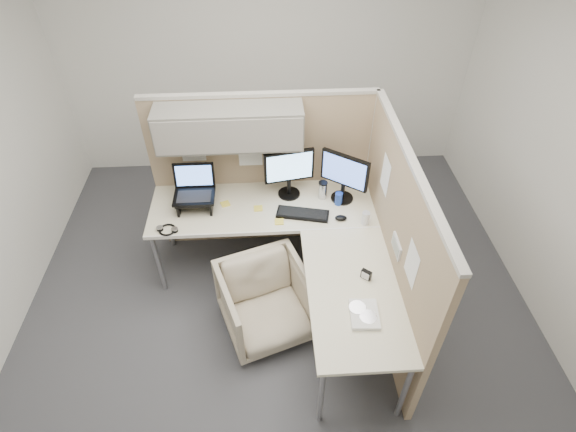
{
  "coord_description": "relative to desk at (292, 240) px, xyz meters",
  "views": [
    {
      "loc": [
        -0.07,
        -2.49,
        3.32
      ],
      "look_at": [
        0.1,
        0.25,
        0.85
      ],
      "focal_mm": 28.0,
      "sensor_mm": 36.0,
      "label": 1
    }
  ],
  "objects": [
    {
      "name": "monitor_left",
      "position": [
        0.01,
        0.55,
        0.32
      ],
      "size": [
        0.44,
        0.2,
        0.47
      ],
      "rotation": [
        0.0,
        0.0,
        0.18
      ],
      "color": "black",
      "rests_on": "desk"
    },
    {
      "name": "travel_mug",
      "position": [
        0.31,
        0.49,
        0.13
      ],
      "size": [
        0.08,
        0.08,
        0.17
      ],
      "color": "silver",
      "rests_on": "desk"
    },
    {
      "name": "paper_stack",
      "position": [
        0.45,
        -0.81,
        0.06
      ],
      "size": [
        0.21,
        0.26,
        0.03
      ],
      "rotation": [
        0.0,
        0.0,
        -0.06
      ],
      "color": "white",
      "rests_on": "desk"
    },
    {
      "name": "desk",
      "position": [
        0.0,
        0.0,
        0.0
      ],
      "size": [
        2.0,
        1.98,
        0.73
      ],
      "color": "beige",
      "rests_on": "ground"
    },
    {
      "name": "sticky_note_c",
      "position": [
        -0.56,
        0.45,
        0.05
      ],
      "size": [
        0.1,
        0.1,
        0.01
      ],
      "primitive_type": "cube",
      "rotation": [
        0.0,
        0.0,
        0.36
      ],
      "color": "yellow",
      "rests_on": "desk"
    },
    {
      "name": "monitor_right",
      "position": [
        0.48,
        0.46,
        0.32
      ],
      "size": [
        0.38,
        0.29,
        0.47
      ],
      "rotation": [
        0.0,
        0.0,
        -0.63
      ],
      "color": "black",
      "rests_on": "desk"
    },
    {
      "name": "desk_clock",
      "position": [
        0.52,
        -0.47,
        0.08
      ],
      "size": [
        0.08,
        0.07,
        0.08
      ],
      "rotation": [
        0.0,
        0.0,
        -0.71
      ],
      "color": "black",
      "rests_on": "desk"
    },
    {
      "name": "partition_right",
      "position": [
        0.78,
        -0.19,
        0.13
      ],
      "size": [
        0.07,
        2.03,
        1.63
      ],
      "color": "tan",
      "rests_on": "ground"
    },
    {
      "name": "keyboard",
      "position": [
        0.11,
        0.26,
        0.05
      ],
      "size": [
        0.47,
        0.25,
        0.02
      ],
      "primitive_type": "cube",
      "rotation": [
        0.0,
        0.0,
        -0.22
      ],
      "color": "black",
      "rests_on": "desk"
    },
    {
      "name": "ground",
      "position": [
        -0.12,
        -0.13,
        -0.69
      ],
      "size": [
        4.5,
        4.5,
        0.0
      ],
      "primitive_type": "plane",
      "color": "#3E3E43",
      "rests_on": "ground"
    },
    {
      "name": "mouse",
      "position": [
        0.43,
        0.18,
        0.06
      ],
      "size": [
        0.11,
        0.07,
        0.04
      ],
      "primitive_type": "ellipsoid",
      "rotation": [
        0.0,
        0.0,
        -0.08
      ],
      "color": "black",
      "rests_on": "desk"
    },
    {
      "name": "sticky_note_d",
      "position": [
        -0.27,
        0.37,
        0.05
      ],
      "size": [
        0.08,
        0.08,
        0.01
      ],
      "primitive_type": "cube",
      "rotation": [
        0.0,
        0.0,
        0.03
      ],
      "color": "yellow",
      "rests_on": "desk"
    },
    {
      "name": "soda_can_green",
      "position": [
        0.63,
        0.13,
        0.1
      ],
      "size": [
        0.07,
        0.07,
        0.12
      ],
      "primitive_type": "cylinder",
      "color": "silver",
      "rests_on": "desk"
    },
    {
      "name": "sticky_note_b",
      "position": [
        -0.1,
        0.19,
        0.05
      ],
      "size": [
        0.08,
        0.08,
        0.01
      ],
      "primitive_type": "cube",
      "rotation": [
        0.0,
        0.0,
        -0.0
      ],
      "color": "yellow",
      "rests_on": "desk"
    },
    {
      "name": "headphones",
      "position": [
        -1.03,
        0.14,
        0.05
      ],
      "size": [
        0.18,
        0.17,
        0.03
      ],
      "rotation": [
        0.0,
        0.0,
        -0.19
      ],
      "color": "black",
      "rests_on": "desk"
    },
    {
      "name": "laptop_station",
      "position": [
        -0.82,
        0.44,
        0.18
      ],
      "size": [
        0.35,
        0.3,
        0.37
      ],
      "color": "black",
      "rests_on": "desk"
    },
    {
      "name": "office_chair",
      "position": [
        -0.23,
        -0.34,
        -0.33
      ],
      "size": [
        0.86,
        0.83,
        0.71
      ],
      "primitive_type": "imported",
      "rotation": [
        0.0,
        0.0,
        0.33
      ],
      "color": "#BCAD95",
      "rests_on": "ground"
    },
    {
      "name": "soda_can_silver",
      "position": [
        0.44,
        0.39,
        0.1
      ],
      "size": [
        0.07,
        0.07,
        0.12
      ],
      "primitive_type": "cylinder",
      "color": "#1E3FA5",
      "rests_on": "desk"
    },
    {
      "name": "partition_back",
      "position": [
        -0.34,
        0.7,
        0.41
      ],
      "size": [
        2.0,
        0.36,
        1.63
      ],
      "color": "tan",
      "rests_on": "ground"
    }
  ]
}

